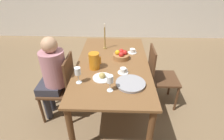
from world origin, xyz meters
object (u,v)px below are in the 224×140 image
(bread_plate, at_px, (102,77))
(candlestick_tall, at_px, (105,39))
(wine_glass_juice, at_px, (78,72))
(wine_glass_water, at_px, (110,80))
(chair_person_side, at_px, (62,86))
(person_seated, at_px, (52,73))
(teacup_across, at_px, (132,51))
(fruit_bowl, at_px, (121,55))
(serving_tray, at_px, (131,84))
(teacup_near_person, at_px, (123,71))
(chair_opposite, at_px, (159,76))
(red_pitcher, at_px, (94,61))

(bread_plate, bearing_deg, candlestick_tall, 91.56)
(wine_glass_juice, bearing_deg, candlestick_tall, 75.93)
(wine_glass_water, distance_m, candlestick_tall, 1.07)
(chair_person_side, height_order, wine_glass_water, wine_glass_water)
(person_seated, distance_m, bread_plate, 0.66)
(teacup_across, xyz_separation_m, fruit_bowl, (-0.17, -0.19, 0.02))
(wine_glass_juice, relative_size, bread_plate, 0.87)
(chair_person_side, bearing_deg, fruit_bowl, -65.77)
(serving_tray, relative_size, fruit_bowl, 1.45)
(wine_glass_water, xyz_separation_m, teacup_across, (0.30, 0.92, -0.11))
(chair_person_side, xyz_separation_m, teacup_near_person, (0.80, -0.02, 0.27))
(wine_glass_water, xyz_separation_m, teacup_near_person, (0.15, 0.36, -0.11))
(chair_opposite, relative_size, candlestick_tall, 2.33)
(fruit_bowl, bearing_deg, wine_glass_water, -99.79)
(chair_person_side, relative_size, teacup_across, 6.97)
(chair_person_side, distance_m, person_seated, 0.23)
(person_seated, relative_size, red_pitcher, 5.55)
(red_pitcher, distance_m, bread_plate, 0.27)
(chair_person_side, distance_m, serving_tray, 0.96)
(serving_tray, xyz_separation_m, fruit_bowl, (-0.10, 0.62, 0.03))
(chair_opposite, height_order, candlestick_tall, candlestick_tall)
(person_seated, distance_m, red_pitcher, 0.55)
(wine_glass_water, bearing_deg, chair_opposite, 45.06)
(chair_person_side, relative_size, candlestick_tall, 2.33)
(wine_glass_water, xyz_separation_m, wine_glass_juice, (-0.36, 0.13, 0.00))
(chair_person_side, relative_size, red_pitcher, 4.31)
(chair_opposite, relative_size, wine_glass_water, 4.88)
(red_pitcher, xyz_separation_m, teacup_near_person, (0.36, -0.09, -0.08))
(wine_glass_water, distance_m, serving_tray, 0.28)
(red_pitcher, height_order, teacup_near_person, red_pitcher)
(person_seated, xyz_separation_m, candlestick_tall, (0.62, 0.69, 0.19))
(teacup_across, relative_size, bread_plate, 0.58)
(red_pitcher, distance_m, teacup_across, 0.70)
(person_seated, xyz_separation_m, serving_tray, (0.97, -0.26, 0.05))
(chair_person_side, xyz_separation_m, candlestick_tall, (0.53, 0.69, 0.40))
(serving_tray, bearing_deg, person_seated, 164.89)
(chair_opposite, xyz_separation_m, serving_tray, (-0.46, -0.57, 0.26))
(person_seated, bearing_deg, red_pitcher, -81.73)
(teacup_near_person, bearing_deg, fruit_bowl, 92.94)
(person_seated, height_order, serving_tray, person_seated)
(bread_plate, bearing_deg, teacup_across, 60.13)
(teacup_across, height_order, candlestick_tall, candlestick_tall)
(wine_glass_water, distance_m, wine_glass_juice, 0.38)
(chair_opposite, height_order, person_seated, person_seated)
(chair_person_side, distance_m, bread_plate, 0.64)
(bread_plate, bearing_deg, fruit_bowl, 65.81)
(chair_person_side, relative_size, teacup_near_person, 6.97)
(teacup_across, bearing_deg, chair_opposite, -31.72)
(red_pitcher, relative_size, wine_glass_water, 1.13)
(chair_person_side, bearing_deg, red_pitcher, -80.89)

